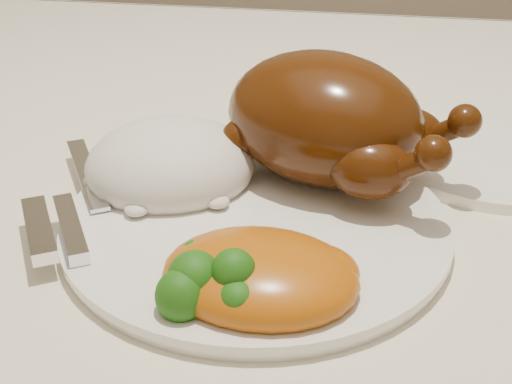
% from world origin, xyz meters
% --- Properties ---
extents(dining_table, '(1.60, 0.90, 0.76)m').
position_xyz_m(dining_table, '(0.00, 0.00, 0.67)').
color(dining_table, brown).
rests_on(dining_table, floor).
extents(tablecloth, '(1.73, 1.03, 0.18)m').
position_xyz_m(tablecloth, '(0.00, 0.00, 0.74)').
color(tablecloth, '#EDE6CC').
rests_on(tablecloth, dining_table).
extents(dinner_plate, '(0.30, 0.30, 0.01)m').
position_xyz_m(dinner_plate, '(-0.05, -0.06, 0.77)').
color(dinner_plate, white).
rests_on(dinner_plate, tablecloth).
extents(side_plate, '(0.26, 0.26, 0.01)m').
position_xyz_m(side_plate, '(0.13, 0.09, 0.77)').
color(side_plate, white).
rests_on(side_plate, tablecloth).
extents(roast_chicken, '(0.20, 0.16, 0.10)m').
position_xyz_m(roast_chicken, '(-0.01, 0.01, 0.82)').
color(roast_chicken, '#482107').
rests_on(roast_chicken, dinner_plate).
extents(rice_mound, '(0.16, 0.15, 0.07)m').
position_xyz_m(rice_mound, '(-0.12, -0.02, 0.79)').
color(rice_mound, white).
rests_on(rice_mound, dinner_plate).
extents(mac_and_cheese, '(0.12, 0.09, 0.05)m').
position_xyz_m(mac_and_cheese, '(-0.04, -0.14, 0.79)').
color(mac_and_cheese, '#C95D0C').
rests_on(mac_and_cheese, dinner_plate).
extents(cutlery, '(0.08, 0.17, 0.01)m').
position_xyz_m(cutlery, '(-0.18, -0.08, 0.78)').
color(cutlery, silver).
rests_on(cutlery, dinner_plate).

